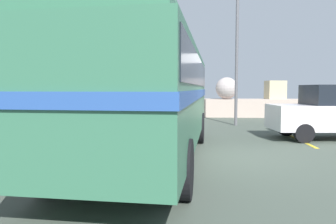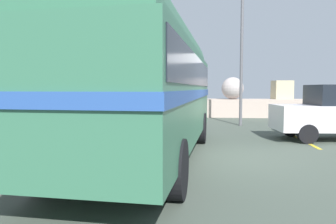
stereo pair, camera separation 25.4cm
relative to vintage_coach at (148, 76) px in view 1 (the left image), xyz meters
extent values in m
cube|color=#455045|center=(2.00, 0.48, -2.04)|extent=(32.00, 26.00, 0.02)
cube|color=#BDA799|center=(2.00, 12.28, -1.50)|extent=(31.36, 1.80, 1.10)
cube|color=#AF96A6|center=(-7.95, 12.64, -0.47)|extent=(1.13, 0.97, 0.96)
cube|color=tan|center=(-5.18, 12.79, -0.54)|extent=(0.96, 0.92, 0.81)
cube|color=#B7A98F|center=(-2.17, 12.23, -0.42)|extent=(1.49, 1.47, 1.06)
cube|color=#AEB58B|center=(0.81, 12.72, -0.57)|extent=(1.01, 0.98, 0.77)
sphere|color=#B1A4A1|center=(3.15, 12.00, -0.28)|extent=(1.33, 1.33, 1.33)
cube|color=#C3B58B|center=(6.24, 12.70, -0.38)|extent=(1.28, 1.02, 1.14)
cube|color=#C69D9D|center=(8.65, 11.77, -0.57)|extent=(0.78, 0.88, 0.76)
cube|color=gold|center=(4.67, 3.98, -2.03)|extent=(0.12, 4.40, 0.01)
cylinder|color=black|center=(-0.92, 2.67, -1.55)|extent=(0.35, 0.98, 0.96)
cylinder|color=black|center=(1.29, 2.51, -1.55)|extent=(0.35, 0.98, 0.96)
cylinder|color=black|center=(-1.29, -2.52, -1.55)|extent=(0.35, 0.98, 0.96)
cylinder|color=black|center=(0.92, -2.68, -1.55)|extent=(0.35, 0.98, 0.96)
cube|color=#346B4E|center=(0.00, 0.00, -0.48)|extent=(2.99, 8.55, 2.10)
cylinder|color=#346B4E|center=(0.00, 0.00, 0.57)|extent=(2.77, 8.20, 2.20)
cube|color=#294F97|center=(0.00, 0.00, -0.42)|extent=(3.05, 8.64, 0.20)
cube|color=black|center=(0.00, 0.00, 0.10)|extent=(3.00, 8.22, 0.64)
cube|color=silver|center=(0.30, 4.25, -1.35)|extent=(2.29, 0.32, 0.28)
cylinder|color=black|center=(-3.76, 2.53, -1.55)|extent=(0.41, 0.99, 0.96)
cube|color=silver|center=(-4.62, 4.34, -1.35)|extent=(2.28, 0.48, 0.28)
cylinder|color=black|center=(4.62, 2.75, -1.72)|extent=(0.63, 0.25, 0.62)
cylinder|color=black|center=(4.50, 4.27, -1.72)|extent=(0.63, 0.25, 0.62)
cube|color=silver|center=(5.83, 3.61, -1.27)|extent=(4.22, 2.01, 0.84)
cylinder|color=#5B5B60|center=(3.11, 7.46, 1.53)|extent=(0.14, 0.14, 7.16)
camera|label=1|loc=(1.05, -7.54, -0.29)|focal=33.77mm
camera|label=2|loc=(1.30, -7.51, -0.29)|focal=33.77mm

